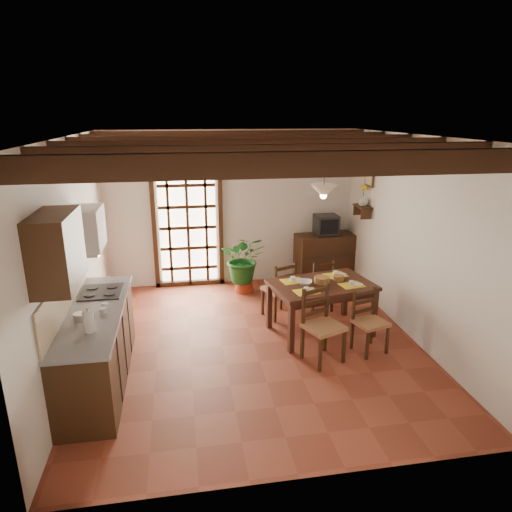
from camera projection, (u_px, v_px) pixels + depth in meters
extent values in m
plane|color=brown|center=(254.00, 343.00, 6.36)|extent=(5.00, 5.00, 0.00)
cube|color=silver|center=(231.00, 209.00, 8.29)|extent=(4.50, 0.02, 2.80)
cube|color=silver|center=(305.00, 336.00, 3.59)|extent=(4.50, 0.02, 2.80)
cube|color=silver|center=(72.00, 256.00, 5.58)|extent=(0.02, 5.00, 2.80)
cube|color=silver|center=(414.00, 240.00, 6.29)|extent=(0.02, 5.00, 2.80)
cube|color=white|center=(253.00, 136.00, 5.52)|extent=(4.50, 5.00, 0.02)
cube|color=black|center=(296.00, 164.00, 3.57)|extent=(4.50, 0.14, 0.20)
cube|color=black|center=(274.00, 155.00, 4.36)|extent=(4.50, 0.14, 0.20)
cube|color=black|center=(259.00, 148.00, 5.15)|extent=(4.50, 0.14, 0.20)
cube|color=black|center=(248.00, 143.00, 5.94)|extent=(4.50, 0.14, 0.20)
cube|color=black|center=(240.00, 140.00, 6.73)|extent=(4.50, 0.14, 0.20)
cube|color=black|center=(233.00, 137.00, 7.52)|extent=(4.50, 0.14, 0.20)
cube|color=white|center=(188.00, 227.00, 8.24)|extent=(1.01, 0.02, 2.11)
cube|color=#321D0F|center=(185.00, 163.00, 7.85)|extent=(1.26, 0.10, 0.08)
cube|color=#321D0F|center=(154.00, 229.00, 8.10)|extent=(0.08, 0.10, 2.28)
cube|color=#321D0F|center=(221.00, 226.00, 8.29)|extent=(0.08, 0.10, 2.28)
cube|color=#321D0F|center=(188.00, 228.00, 8.18)|extent=(1.01, 0.03, 2.02)
cube|color=#321D0F|center=(98.00, 348.00, 5.35)|extent=(0.60, 2.20, 0.88)
cube|color=slate|center=(94.00, 312.00, 5.22)|extent=(0.64, 2.25, 0.04)
cube|color=tan|center=(65.00, 295.00, 5.10)|extent=(0.02, 2.20, 0.50)
cube|color=#321D0F|center=(57.00, 250.00, 4.25)|extent=(0.35, 0.80, 0.70)
cube|color=white|center=(86.00, 228.00, 5.46)|extent=(0.38, 0.60, 0.50)
cube|color=silver|center=(88.00, 250.00, 5.54)|extent=(0.32, 0.55, 0.04)
cube|color=black|center=(101.00, 292.00, 5.72)|extent=(0.50, 0.55, 0.02)
cylinder|color=white|center=(89.00, 322.00, 4.67)|extent=(0.11, 0.11, 0.24)
cylinder|color=silver|center=(80.00, 318.00, 4.95)|extent=(0.14, 0.14, 0.10)
cube|color=#3B1C13|center=(322.00, 285.00, 6.47)|extent=(1.55, 1.15, 0.05)
cube|color=#3B1C13|center=(321.00, 290.00, 6.50)|extent=(1.40, 1.04, 0.10)
cube|color=#3B1C13|center=(345.00, 294.00, 7.15)|extent=(0.08, 0.08, 0.71)
cube|color=#3B1C13|center=(269.00, 305.00, 6.72)|extent=(0.08, 0.08, 0.71)
cube|color=#3B1C13|center=(374.00, 314.00, 6.45)|extent=(0.08, 0.08, 0.71)
cube|color=#3B1C13|center=(291.00, 328.00, 6.02)|extent=(0.08, 0.08, 0.71)
cube|color=#A46E45|center=(324.00, 327.00, 5.78)|extent=(0.58, 0.57, 0.05)
cube|color=#321D0F|center=(315.00, 304.00, 5.85)|extent=(0.43, 0.21, 0.49)
cube|color=#321D0F|center=(323.00, 344.00, 5.85)|extent=(0.55, 0.54, 0.48)
cube|color=#A46E45|center=(371.00, 323.00, 6.03)|extent=(0.48, 0.47, 0.05)
cube|color=#321D0F|center=(364.00, 304.00, 6.10)|extent=(0.38, 0.15, 0.43)
cube|color=#321D0F|center=(369.00, 337.00, 6.09)|extent=(0.46, 0.44, 0.42)
cube|color=#A46E45|center=(278.00, 289.00, 7.10)|extent=(0.54, 0.53, 0.05)
cube|color=#321D0F|center=(285.00, 278.00, 6.89)|extent=(0.40, 0.20, 0.46)
cube|color=#321D0F|center=(278.00, 302.00, 7.17)|extent=(0.52, 0.51, 0.45)
cube|color=#A46E45|center=(318.00, 285.00, 7.34)|extent=(0.46, 0.44, 0.05)
cube|color=#321D0F|center=(324.00, 275.00, 7.13)|extent=(0.40, 0.10, 0.44)
cube|color=#321D0F|center=(318.00, 297.00, 7.40)|extent=(0.44, 0.42, 0.43)
cube|color=yellow|center=(302.00, 290.00, 6.20)|extent=(0.32, 0.24, 0.01)
cube|color=yellow|center=(351.00, 287.00, 6.31)|extent=(0.32, 0.24, 0.01)
cube|color=yellow|center=(294.00, 279.00, 6.62)|extent=(0.32, 0.24, 0.01)
cube|color=yellow|center=(340.00, 276.00, 6.73)|extent=(0.32, 0.24, 0.01)
cylinder|color=olive|center=(322.00, 280.00, 6.45)|extent=(0.22, 0.22, 0.09)
imported|color=white|center=(304.00, 282.00, 6.42)|extent=(0.27, 0.27, 0.05)
cube|color=#321D0F|center=(325.00, 258.00, 8.59)|extent=(1.12, 0.59, 0.92)
cube|color=black|center=(326.00, 224.00, 8.39)|extent=(0.41, 0.38, 0.35)
cube|color=black|center=(329.00, 227.00, 8.22)|extent=(0.33, 0.02, 0.26)
cube|color=white|center=(312.00, 188.00, 8.40)|extent=(0.25, 0.03, 0.32)
cone|color=maroon|center=(244.00, 285.00, 8.19)|extent=(0.36, 0.36, 0.22)
imported|color=#144C19|center=(244.00, 261.00, 8.05)|extent=(2.34, 2.11, 2.26)
cube|color=#321D0F|center=(363.00, 207.00, 7.74)|extent=(0.20, 0.42, 0.03)
cube|color=#321D0F|center=(366.00, 214.00, 7.60)|extent=(0.18, 0.03, 0.18)
cube|color=#321D0F|center=(358.00, 210.00, 7.92)|extent=(0.18, 0.03, 0.18)
imported|color=#B2BFB2|center=(363.00, 201.00, 7.71)|extent=(0.15, 0.15, 0.15)
sphere|color=yellow|center=(364.00, 188.00, 7.64)|extent=(0.14, 0.14, 0.14)
cylinder|color=#144C19|center=(363.00, 197.00, 7.69)|extent=(0.01, 0.01, 0.28)
cube|color=brown|center=(370.00, 177.00, 7.60)|extent=(0.03, 0.32, 0.32)
cube|color=#C3B292|center=(369.00, 177.00, 7.60)|extent=(0.01, 0.26, 0.26)
cylinder|color=black|center=(325.00, 162.00, 6.05)|extent=(0.01, 0.01, 0.70)
cone|color=#FAE7CA|center=(324.00, 190.00, 6.16)|extent=(0.36, 0.36, 0.14)
sphere|color=#FFD88C|center=(323.00, 195.00, 6.19)|extent=(0.09, 0.09, 0.09)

